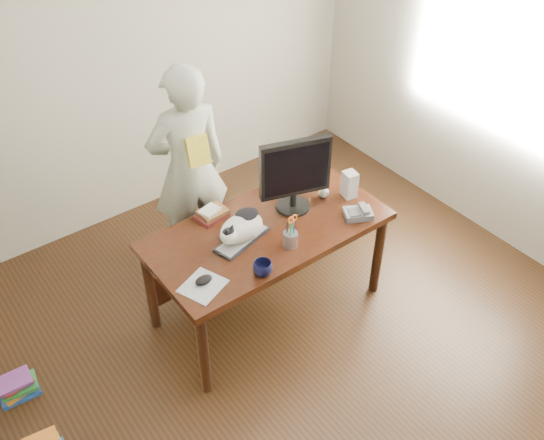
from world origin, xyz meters
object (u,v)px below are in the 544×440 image
(coffee_mug, at_px, (263,268))
(person, at_px, (188,168))
(baseball, at_px, (324,192))
(book_pile_b, at_px, (17,386))
(phone, at_px, (359,213))
(book_stack, at_px, (212,214))
(speaker, at_px, (350,184))
(monitor, at_px, (295,172))
(mouse, at_px, (204,280))
(pen_cup, at_px, (290,238))
(calculator, at_px, (310,176))
(desk, at_px, (261,239))
(keyboard, at_px, (242,239))
(cat, at_px, (241,228))

(coffee_mug, xyz_separation_m, person, (0.18, 1.16, 0.02))
(baseball, height_order, book_pile_b, baseball)
(phone, bearing_deg, book_pile_b, -166.52)
(book_stack, bearing_deg, speaker, -29.72)
(monitor, relative_size, mouse, 4.25)
(pen_cup, distance_m, calculator, 0.75)
(pen_cup, bearing_deg, monitor, 47.67)
(desk, bearing_deg, baseball, -4.72)
(baseball, distance_m, person, 1.01)
(calculator, height_order, book_pile_b, calculator)
(pen_cup, bearing_deg, book_pile_b, 161.61)
(desk, xyz_separation_m, speaker, (0.67, -0.14, 0.24))
(keyboard, bearing_deg, cat, -171.64)
(baseball, xyz_separation_m, calculator, (0.06, 0.22, -0.01))
(cat, relative_size, calculator, 1.72)
(desk, distance_m, person, 0.79)
(desk, relative_size, phone, 7.08)
(pen_cup, bearing_deg, phone, -4.64)
(speaker, xyz_separation_m, baseball, (-0.15, 0.09, -0.06))
(keyboard, height_order, cat, cat)
(pen_cup, height_order, mouse, pen_cup)
(phone, bearing_deg, keyboard, -170.36)
(coffee_mug, distance_m, calculator, 1.04)
(baseball, xyz_separation_m, person, (-0.62, 0.79, 0.03))
(cat, bearing_deg, speaker, -17.99)
(cat, xyz_separation_m, baseball, (0.74, 0.05, -0.08))
(desk, distance_m, coffee_mug, 0.53)
(mouse, height_order, person, person)
(speaker, bearing_deg, monitor, 174.28)
(phone, relative_size, calculator, 1.01)
(pen_cup, xyz_separation_m, coffee_mug, (-0.29, -0.10, -0.02))
(desk, bearing_deg, person, 97.76)
(desk, distance_m, phone, 0.68)
(monitor, bearing_deg, mouse, -146.93)
(desk, relative_size, coffee_mug, 13.71)
(cat, height_order, monitor, monitor)
(coffee_mug, height_order, book_stack, coffee_mug)
(monitor, relative_size, pen_cup, 2.26)
(cat, distance_m, monitor, 0.52)
(speaker, bearing_deg, phone, -106.83)
(desk, height_order, monitor, monitor)
(keyboard, height_order, book_stack, book_stack)
(mouse, bearing_deg, desk, 2.06)
(phone, bearing_deg, pen_cup, -155.94)
(book_stack, distance_m, calculator, 0.81)
(keyboard, xyz_separation_m, pen_cup, (0.22, -0.22, 0.05))
(monitor, relative_size, speaker, 2.80)
(cat, xyz_separation_m, coffee_mug, (-0.06, -0.32, -0.07))
(keyboard, xyz_separation_m, mouse, (-0.40, -0.18, 0.01))
(mouse, distance_m, coffee_mug, 0.36)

